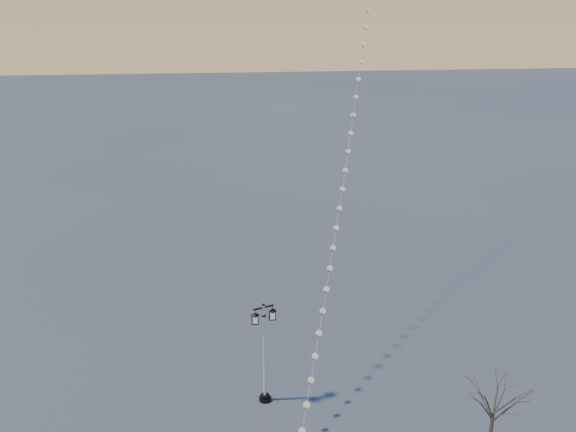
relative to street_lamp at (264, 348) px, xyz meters
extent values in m
cylinder|color=black|center=(0.00, 0.00, -3.03)|extent=(0.63, 0.63, 0.18)
cylinder|color=black|center=(0.00, 0.00, -2.86)|extent=(0.45, 0.45, 0.16)
cylinder|color=silver|center=(0.00, 0.00, -0.16)|extent=(0.15, 0.15, 5.25)
cylinder|color=black|center=(0.00, 0.00, 1.86)|extent=(0.22, 0.22, 0.07)
cube|color=black|center=(0.00, 0.00, 2.30)|extent=(1.02, 0.43, 0.07)
sphere|color=black|center=(0.00, 0.00, 2.44)|extent=(0.16, 0.16, 0.16)
pyramid|color=black|center=(-0.44, -0.16, 2.13)|extent=(0.49, 0.49, 0.16)
cube|color=beige|center=(-0.44, -0.16, 1.79)|extent=(0.29, 0.29, 0.38)
cube|color=black|center=(-0.44, -0.16, 1.58)|extent=(0.34, 0.34, 0.04)
pyramid|color=black|center=(0.44, 0.16, 2.13)|extent=(0.49, 0.49, 0.16)
cube|color=beige|center=(0.44, 0.16, 1.79)|extent=(0.29, 0.29, 0.38)
cube|color=black|center=(0.44, 0.16, 1.58)|extent=(0.34, 0.34, 0.04)
cone|color=#47392C|center=(9.92, -4.89, -2.04)|extent=(0.25, 0.25, 2.15)
cone|color=#F15424|center=(7.76, 14.33, 15.80)|extent=(0.08, 0.08, 0.29)
camera|label=1|loc=(-1.81, -25.93, 16.51)|focal=37.41mm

